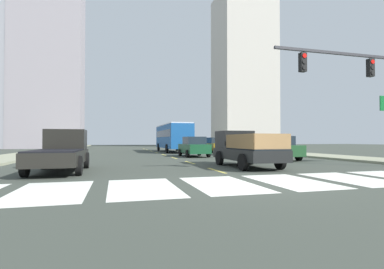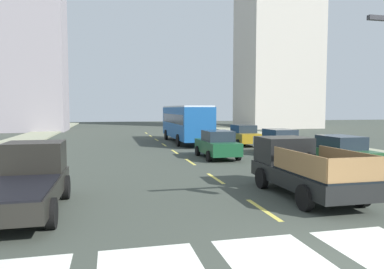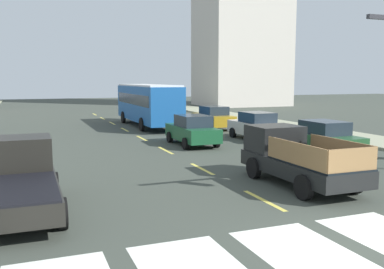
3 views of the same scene
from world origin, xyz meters
name	(u,v)px [view 3 (image 3 of 3)]	position (x,y,z in m)	size (l,w,h in m)	color
ground_plane	(357,248)	(0.00, 0.00, 0.00)	(160.00, 160.00, 0.00)	#3A4038
sidewalk_right	(314,130)	(12.48, 18.00, 0.07)	(3.70, 110.00, 0.15)	gray
crosswalk_stripe_3	(310,256)	(-1.27, 0.00, 0.00)	(2.02, 3.71, 0.01)	silver
lane_dash_0	(264,200)	(0.00, 4.00, 0.00)	(0.16, 2.40, 0.01)	#D5C54F
lane_dash_1	(202,169)	(0.00, 9.00, 0.00)	(0.16, 2.40, 0.01)	#D5C54F
lane_dash_2	(166,150)	(0.00, 14.00, 0.00)	(0.16, 2.40, 0.01)	#D5C54F
lane_dash_3	(142,138)	(0.00, 19.00, 0.00)	(0.16, 2.40, 0.01)	#D5C54F
lane_dash_4	(125,130)	(0.00, 24.00, 0.00)	(0.16, 2.40, 0.01)	#D5C54F
lane_dash_5	(112,123)	(0.00, 29.00, 0.00)	(0.16, 2.40, 0.01)	#D5C54F
lane_dash_6	(102,118)	(0.00, 34.00, 0.00)	(0.16, 2.40, 0.01)	#D5C54F
lane_dash_7	(95,114)	(0.00, 39.00, 0.00)	(0.16, 2.40, 0.01)	#D5C54F
pickup_stakebed	(293,157)	(2.15, 5.61, 0.94)	(2.18, 5.20, 1.96)	black
pickup_dark	(20,178)	(-6.99, 5.70, 0.92)	(2.18, 5.20, 1.96)	black
city_bus	(147,102)	(2.19, 25.51, 1.95)	(2.72, 10.80, 3.32)	#185095
sedan_mid	(192,130)	(2.00, 15.23, 0.86)	(2.02, 4.40, 1.72)	#174B2B
sedan_near_left	(213,117)	(6.41, 22.16, 0.86)	(2.02, 4.40, 1.72)	olive
sedan_near_right	(323,138)	(6.75, 9.79, 0.86)	(2.02, 4.40, 1.72)	#204B28
sedan_far	(256,126)	(6.50, 15.84, 0.86)	(2.02, 4.40, 1.72)	beige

